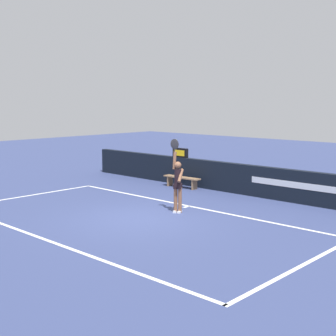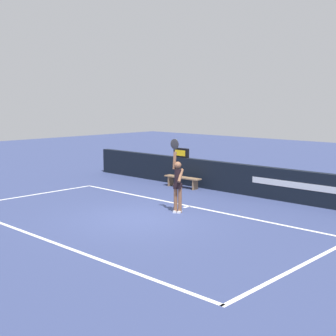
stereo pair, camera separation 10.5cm
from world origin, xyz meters
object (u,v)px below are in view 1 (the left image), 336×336
object	(u,v)px
speed_display	(180,153)
tennis_ball	(176,140)
courtside_bench_near	(182,179)
tennis_player	(178,182)

from	to	relation	value
speed_display	tennis_ball	xyz separation A→B (m)	(3.40, -4.02, 0.98)
courtside_bench_near	speed_display	bearing A→B (deg)	136.13
tennis_ball	courtside_bench_near	bearing A→B (deg)	129.02
speed_display	tennis_player	bearing A→B (deg)	-49.18
speed_display	courtside_bench_near	size ratio (longest dim) A/B	0.44
speed_display	tennis_ball	size ratio (longest dim) A/B	11.70
tennis_ball	speed_display	bearing A→B (deg)	130.20
tennis_player	courtside_bench_near	bearing A→B (deg)	129.79
speed_display	tennis_player	size ratio (longest dim) A/B	0.32
tennis_player	courtside_bench_near	distance (m)	4.54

